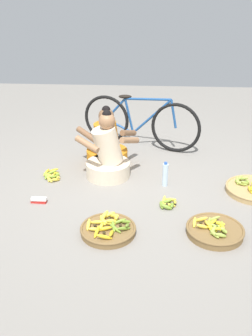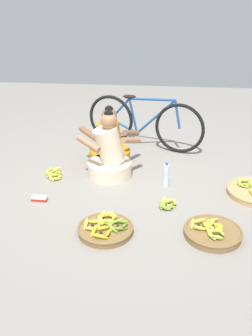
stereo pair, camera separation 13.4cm
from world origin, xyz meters
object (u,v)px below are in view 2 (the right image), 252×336
loose_bananas_near_vendor (167,204)px  water_bottle (166,175)px  banana_basket_back_right (213,232)px  banana_basket_front_left (106,228)px  vendor_woman_behind (110,145)px  loose_bananas_back_left (54,174)px  bicycle_leaning (144,122)px  packet_carton_stack (39,198)px  vendor_woman_front (109,156)px

loose_bananas_near_vendor → water_bottle: water_bottle is taller
loose_bananas_near_vendor → banana_basket_back_right: bearing=-49.2°
banana_basket_front_left → loose_bananas_near_vendor: (0.56, 0.52, -0.02)m
vendor_woman_behind → loose_bananas_back_left: (-0.60, -0.46, -0.21)m
water_bottle → banana_basket_front_left: bearing=-119.0°
bicycle_leaning → water_bottle: size_ratio=5.65×
vendor_woman_behind → water_bottle: (0.72, -0.57, -0.10)m
water_bottle → packet_carton_stack: water_bottle is taller
vendor_woman_behind → banana_basket_back_right: (1.15, -1.49, -0.19)m
banana_basket_front_left → water_bottle: bearing=61.0°
bicycle_leaning → loose_bananas_near_vendor: bearing=-77.5°
banana_basket_back_right → loose_bananas_near_vendor: bearing=130.8°
banana_basket_back_right → water_bottle: (-0.43, 0.92, 0.09)m
vendor_woman_front → loose_bananas_back_left: bearing=-172.5°
loose_bananas_back_left → vendor_woman_behind: bearing=37.5°
packet_carton_stack → water_bottle: bearing=19.9°
vendor_woman_front → vendor_woman_behind: size_ratio=1.08×
bicycle_leaning → loose_bananas_back_left: size_ratio=5.19×
vendor_woman_front → packet_carton_stack: (-0.65, -0.67, -0.23)m
loose_bananas_near_vendor → loose_bananas_back_left: size_ratio=0.71×
banana_basket_back_right → loose_bananas_back_left: (-1.75, 1.02, -0.02)m
banana_basket_front_left → vendor_woman_front: bearing=96.5°
vendor_woman_behind → loose_bananas_near_vendor: 1.28m
banana_basket_back_right → loose_bananas_near_vendor: (-0.41, 0.47, -0.02)m
banana_basket_front_left → packet_carton_stack: size_ratio=3.09×
bicycle_leaning → packet_carton_stack: bicycle_leaning is taller
bicycle_leaning → banana_basket_front_left: size_ratio=3.19×
vendor_woman_behind → loose_bananas_back_left: bearing=-142.5°
banana_basket_back_right → loose_bananas_back_left: 2.03m
banana_basket_back_right → vendor_woman_front: bearing=134.7°
bicycle_leaning → loose_bananas_near_vendor: (0.36, -1.61, -0.33)m
banana_basket_front_left → banana_basket_back_right: banana_basket_front_left is taller
vendor_woman_front → loose_bananas_near_vendor: 0.97m
loose_bananas_back_left → water_bottle: 1.33m
loose_bananas_near_vendor → loose_bananas_back_left: loose_bananas_back_left is taller
bicycle_leaning → loose_bananas_near_vendor: size_ratio=7.36×
vendor_woman_behind → banana_basket_front_left: vendor_woman_behind is taller
banana_basket_front_left → packet_carton_stack: bearing=148.1°
loose_bananas_near_vendor → vendor_woman_front: bearing=137.3°
banana_basket_front_left → loose_bananas_back_left: size_ratio=1.63×
banana_basket_front_left → packet_carton_stack: banana_basket_front_left is taller
banana_basket_back_right → loose_bananas_back_left: banana_basket_back_right is taller
loose_bananas_back_left → packet_carton_stack: size_ratio=1.90×
vendor_woman_behind → loose_bananas_near_vendor: vendor_woman_behind is taller
loose_bananas_near_vendor → packet_carton_stack: size_ratio=1.34×
vendor_woman_front → packet_carton_stack: vendor_woman_front is taller
vendor_woman_behind → bicycle_leaning: (0.39, 0.60, 0.12)m
banana_basket_back_right → water_bottle: water_bottle is taller
vendor_woman_behind → packet_carton_stack: (-0.60, -1.04, -0.21)m
packet_carton_stack → loose_bananas_near_vendor: bearing=1.3°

